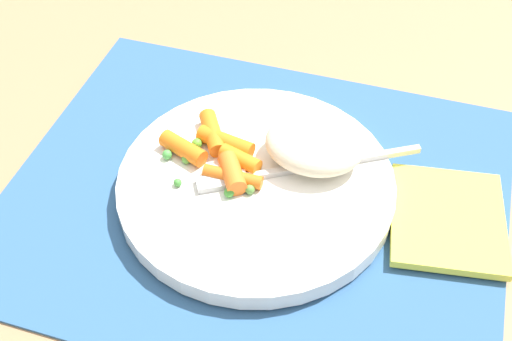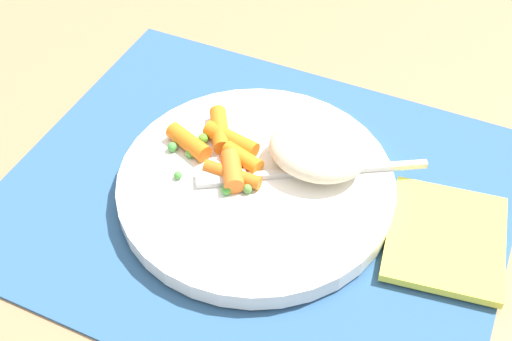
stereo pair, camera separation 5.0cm
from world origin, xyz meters
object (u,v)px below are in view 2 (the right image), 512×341
Objects in this scene: plate at (256,185)px; napkin at (446,238)px; carrot_portion at (223,150)px; fork at (289,174)px; rice_mound at (318,150)px.

napkin is (-0.17, -0.02, -0.00)m from plate.
carrot_portion is (0.04, -0.01, 0.02)m from plate.
fork is (-0.03, -0.01, 0.01)m from plate.
carrot_portion is 0.06m from fork.
plate is at bearing 29.92° from fork.
carrot_portion is at bearing 17.79° from rice_mound.
carrot_portion is at bearing 1.33° from fork.
napkin is (-0.21, -0.00, -0.02)m from carrot_portion.
fork reaches higher than napkin.
napkin is (-0.13, 0.02, -0.03)m from rice_mound.
carrot_portion reaches higher than plate.
rice_mound is 0.03m from fork.
plate is 1.34× the size of fork.
rice_mound reaches higher than carrot_portion.
rice_mound is at bearing -10.64° from napkin.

